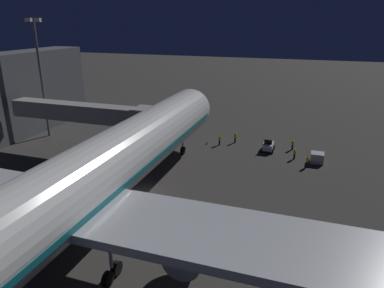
% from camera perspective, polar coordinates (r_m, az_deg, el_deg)
% --- Properties ---
extents(ground_plane, '(320.00, 320.00, 0.00)m').
position_cam_1_polar(ground_plane, '(41.93, -7.95, -7.99)').
color(ground_plane, '#383533').
extents(airliner_at_gate, '(51.22, 65.64, 20.06)m').
position_cam_1_polar(airliner_at_gate, '(29.96, -19.09, -7.57)').
color(airliner_at_gate, silver).
rests_on(airliner_at_gate, ground_plane).
extents(jet_bridge, '(24.07, 3.40, 7.77)m').
position_cam_1_polar(jet_bridge, '(53.85, -15.92, 4.79)').
color(jet_bridge, '#9E9E99').
rests_on(jet_bridge, ground_plane).
extents(apron_floodlight_mast, '(2.90, 0.50, 19.58)m').
position_cam_1_polar(apron_floodlight_mast, '(64.45, -23.47, 10.84)').
color(apron_floodlight_mast, '#59595E').
rests_on(apron_floodlight_mast, ground_plane).
extents(baggage_tug_spare, '(1.86, 2.65, 1.95)m').
position_cam_1_polar(baggage_tug_spare, '(55.59, 12.29, -0.33)').
color(baggage_tug_spare, silver).
rests_on(baggage_tug_spare, ground_plane).
extents(baggage_container_near_belt, '(1.79, 1.74, 1.46)m').
position_cam_1_polar(baggage_container_near_belt, '(52.98, 19.70, -2.12)').
color(baggage_container_near_belt, '#B7BABF').
rests_on(baggage_container_near_belt, ground_plane).
extents(ground_crew_near_nose_gear, '(0.40, 0.40, 1.75)m').
position_cam_1_polar(ground_crew_near_nose_gear, '(57.01, 4.52, 0.77)').
color(ground_crew_near_nose_gear, black).
rests_on(ground_crew_near_nose_gear, ground_plane).
extents(ground_crew_by_belt_loader, '(0.40, 0.40, 1.78)m').
position_cam_1_polar(ground_crew_by_belt_loader, '(56.98, 16.07, 0.04)').
color(ground_crew_by_belt_loader, black).
rests_on(ground_crew_by_belt_loader, ground_plane).
extents(ground_crew_marshaller_fwd, '(0.40, 0.40, 1.70)m').
position_cam_1_polar(ground_crew_marshaller_fwd, '(53.25, 16.37, -1.41)').
color(ground_crew_marshaller_fwd, black).
rests_on(ground_crew_marshaller_fwd, ground_plane).
extents(ground_crew_under_port_wing, '(0.40, 0.40, 1.83)m').
position_cam_1_polar(ground_crew_under_port_wing, '(58.33, 7.04, 1.16)').
color(ground_crew_under_port_wing, black).
rests_on(ground_crew_under_port_wing, ground_plane).
extents(ground_crew_by_tug, '(0.40, 0.40, 1.78)m').
position_cam_1_polar(ground_crew_by_tug, '(50.81, 18.28, -2.58)').
color(ground_crew_by_tug, black).
rests_on(ground_crew_by_tug, ground_plane).
extents(traffic_cone_nose_port, '(0.36, 0.36, 0.55)m').
position_cam_1_polar(traffic_cone_nose_port, '(57.39, 2.46, 0.21)').
color(traffic_cone_nose_port, orange).
rests_on(traffic_cone_nose_port, ground_plane).
extents(traffic_cone_nose_starboard, '(0.36, 0.36, 0.55)m').
position_cam_1_polar(traffic_cone_nose_starboard, '(58.70, -1.66, 0.67)').
color(traffic_cone_nose_starboard, orange).
rests_on(traffic_cone_nose_starboard, ground_plane).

